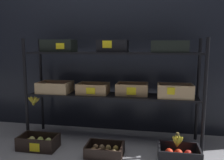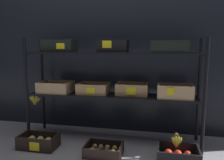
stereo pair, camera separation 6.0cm
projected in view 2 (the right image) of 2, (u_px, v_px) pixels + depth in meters
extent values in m
plane|color=gray|center=(112.00, 139.00, 2.44)|extent=(10.00, 10.00, 0.00)
cube|color=black|center=(119.00, 31.00, 2.63)|extent=(4.15, 0.12, 2.31)
cylinder|color=black|center=(27.00, 90.00, 2.38)|extent=(0.03, 0.03, 1.06)
cylinder|color=black|center=(205.00, 98.00, 2.02)|extent=(0.03, 0.03, 1.06)
cylinder|color=black|center=(43.00, 85.00, 2.70)|extent=(0.03, 0.03, 1.06)
cylinder|color=black|center=(199.00, 91.00, 2.35)|extent=(0.03, 0.03, 1.06)
cube|color=black|center=(112.00, 96.00, 2.37)|extent=(1.72, 0.30, 0.02)
cube|color=black|center=(112.00, 53.00, 2.31)|extent=(1.72, 0.30, 0.02)
cube|color=tan|center=(56.00, 92.00, 2.50)|extent=(0.34, 0.26, 0.01)
cube|color=tan|center=(51.00, 88.00, 2.37)|extent=(0.34, 0.02, 0.10)
cube|color=tan|center=(60.00, 85.00, 2.61)|extent=(0.34, 0.02, 0.10)
cube|color=tan|center=(42.00, 86.00, 2.52)|extent=(0.02, 0.23, 0.10)
cube|color=tan|center=(70.00, 87.00, 2.46)|extent=(0.02, 0.23, 0.10)
sphere|color=red|center=(47.00, 88.00, 2.47)|extent=(0.07, 0.07, 0.07)
sphere|color=red|center=(54.00, 88.00, 2.45)|extent=(0.07, 0.07, 0.07)
sphere|color=red|center=(61.00, 89.00, 2.44)|extent=(0.07, 0.07, 0.07)
sphere|color=red|center=(50.00, 87.00, 2.55)|extent=(0.07, 0.07, 0.07)
sphere|color=red|center=(57.00, 87.00, 2.53)|extent=(0.07, 0.07, 0.07)
sphere|color=red|center=(64.00, 87.00, 2.52)|extent=(0.07, 0.07, 0.07)
cube|color=tan|center=(93.00, 93.00, 2.43)|extent=(0.32, 0.24, 0.01)
cube|color=tan|center=(90.00, 90.00, 2.32)|extent=(0.32, 0.02, 0.10)
cube|color=tan|center=(96.00, 86.00, 2.53)|extent=(0.32, 0.02, 0.10)
cube|color=tan|center=(80.00, 87.00, 2.45)|extent=(0.02, 0.20, 0.10)
cube|color=tan|center=(107.00, 88.00, 2.39)|extent=(0.02, 0.20, 0.10)
sphere|color=#DCBF57|center=(88.00, 89.00, 2.40)|extent=(0.07, 0.07, 0.07)
sphere|color=#D4B252|center=(97.00, 90.00, 2.38)|extent=(0.07, 0.07, 0.07)
sphere|color=#E3B154|center=(89.00, 88.00, 2.46)|extent=(0.07, 0.07, 0.07)
sphere|color=yellow|center=(99.00, 89.00, 2.44)|extent=(0.07, 0.07, 0.07)
cube|color=yellow|center=(91.00, 91.00, 2.31)|extent=(0.09, 0.01, 0.07)
cube|color=tan|center=(132.00, 94.00, 2.37)|extent=(0.32, 0.23, 0.01)
cube|color=tan|center=(131.00, 90.00, 2.26)|extent=(0.32, 0.02, 0.11)
cube|color=tan|center=(133.00, 87.00, 2.47)|extent=(0.32, 0.02, 0.11)
cube|color=tan|center=(118.00, 88.00, 2.40)|extent=(0.02, 0.20, 0.11)
cube|color=tan|center=(147.00, 89.00, 2.33)|extent=(0.02, 0.20, 0.11)
sphere|color=orange|center=(124.00, 91.00, 2.35)|extent=(0.06, 0.06, 0.06)
sphere|color=orange|center=(132.00, 91.00, 2.33)|extent=(0.06, 0.06, 0.06)
sphere|color=orange|center=(139.00, 92.00, 2.31)|extent=(0.06, 0.06, 0.06)
sphere|color=orange|center=(125.00, 90.00, 2.42)|extent=(0.06, 0.06, 0.06)
sphere|color=orange|center=(132.00, 90.00, 2.40)|extent=(0.06, 0.06, 0.06)
sphere|color=orange|center=(140.00, 90.00, 2.38)|extent=(0.06, 0.06, 0.06)
cube|color=yellow|center=(131.00, 91.00, 2.25)|extent=(0.09, 0.01, 0.07)
cube|color=tan|center=(175.00, 97.00, 2.22)|extent=(0.34, 0.22, 0.01)
cube|color=tan|center=(176.00, 93.00, 2.11)|extent=(0.34, 0.02, 0.12)
cube|color=tan|center=(174.00, 89.00, 2.31)|extent=(0.34, 0.02, 0.12)
cube|color=tan|center=(158.00, 90.00, 2.24)|extent=(0.02, 0.19, 0.12)
cube|color=tan|center=(192.00, 91.00, 2.18)|extent=(0.02, 0.19, 0.12)
sphere|color=#661F53|center=(164.00, 94.00, 2.20)|extent=(0.05, 0.05, 0.05)
sphere|color=#642D53|center=(170.00, 95.00, 2.19)|extent=(0.05, 0.05, 0.05)
sphere|color=#5F1C4B|center=(175.00, 95.00, 2.18)|extent=(0.05, 0.05, 0.05)
sphere|color=#64214B|center=(181.00, 95.00, 2.18)|extent=(0.05, 0.05, 0.05)
sphere|color=#672153|center=(186.00, 95.00, 2.16)|extent=(0.05, 0.05, 0.05)
sphere|color=#552148|center=(164.00, 93.00, 2.27)|extent=(0.05, 0.05, 0.05)
sphere|color=#572357|center=(170.00, 93.00, 2.26)|extent=(0.05, 0.05, 0.05)
sphere|color=#572249|center=(175.00, 94.00, 2.25)|extent=(0.05, 0.05, 0.05)
sphere|color=#5D2353|center=(180.00, 94.00, 2.24)|extent=(0.05, 0.05, 0.05)
sphere|color=#56285B|center=(186.00, 94.00, 2.23)|extent=(0.05, 0.05, 0.05)
cube|color=yellow|center=(171.00, 92.00, 2.11)|extent=(0.07, 0.01, 0.08)
cube|color=black|center=(60.00, 51.00, 2.44)|extent=(0.34, 0.20, 0.01)
cube|color=black|center=(56.00, 45.00, 2.34)|extent=(0.34, 0.02, 0.11)
cube|color=black|center=(63.00, 45.00, 2.52)|extent=(0.34, 0.02, 0.11)
cube|color=black|center=(46.00, 45.00, 2.46)|extent=(0.02, 0.17, 0.11)
cube|color=black|center=(74.00, 45.00, 2.39)|extent=(0.02, 0.17, 0.11)
ellipsoid|color=yellow|center=(51.00, 47.00, 2.42)|extent=(0.06, 0.06, 0.08)
ellipsoid|color=yellow|center=(59.00, 47.00, 2.41)|extent=(0.06, 0.06, 0.08)
ellipsoid|color=yellow|center=(66.00, 47.00, 2.38)|extent=(0.06, 0.06, 0.08)
ellipsoid|color=yellow|center=(54.00, 47.00, 2.47)|extent=(0.06, 0.06, 0.08)
ellipsoid|color=yellow|center=(61.00, 47.00, 2.46)|extent=(0.06, 0.06, 0.08)
ellipsoid|color=yellow|center=(68.00, 47.00, 2.44)|extent=(0.06, 0.06, 0.08)
cube|color=yellow|center=(60.00, 46.00, 2.32)|extent=(0.09, 0.01, 0.06)
cube|color=black|center=(113.00, 52.00, 2.32)|extent=(0.30, 0.21, 0.01)
cube|color=black|center=(111.00, 45.00, 2.21)|extent=(0.30, 0.02, 0.11)
cube|color=black|center=(115.00, 46.00, 2.40)|extent=(0.30, 0.02, 0.11)
cube|color=black|center=(99.00, 45.00, 2.34)|extent=(0.02, 0.18, 0.11)
cube|color=black|center=(127.00, 45.00, 2.28)|extent=(0.02, 0.18, 0.11)
sphere|color=orange|center=(108.00, 47.00, 2.29)|extent=(0.07, 0.07, 0.07)
sphere|color=orange|center=(117.00, 47.00, 2.28)|extent=(0.07, 0.07, 0.07)
sphere|color=orange|center=(109.00, 47.00, 2.34)|extent=(0.07, 0.07, 0.07)
sphere|color=orange|center=(118.00, 47.00, 2.33)|extent=(0.07, 0.07, 0.07)
cube|color=yellow|center=(107.00, 44.00, 2.21)|extent=(0.09, 0.00, 0.07)
cube|color=black|center=(169.00, 52.00, 2.16)|extent=(0.34, 0.20, 0.01)
cube|color=black|center=(170.00, 46.00, 2.07)|extent=(0.34, 0.02, 0.10)
cube|color=black|center=(169.00, 46.00, 2.24)|extent=(0.34, 0.02, 0.10)
cube|color=black|center=(152.00, 46.00, 2.19)|extent=(0.02, 0.17, 0.10)
cube|color=black|center=(187.00, 46.00, 2.12)|extent=(0.02, 0.17, 0.10)
sphere|color=#8BC832|center=(160.00, 47.00, 2.15)|extent=(0.07, 0.07, 0.07)
sphere|color=#87BE39|center=(170.00, 47.00, 2.13)|extent=(0.07, 0.07, 0.07)
sphere|color=#96B837|center=(179.00, 47.00, 2.12)|extent=(0.07, 0.07, 0.07)
sphere|color=#97BC48|center=(161.00, 47.00, 2.19)|extent=(0.07, 0.07, 0.07)
sphere|color=#8FB334|center=(169.00, 47.00, 2.19)|extent=(0.07, 0.07, 0.07)
sphere|color=#88B048|center=(178.00, 47.00, 2.16)|extent=(0.07, 0.07, 0.07)
cylinder|color=brown|center=(34.00, 95.00, 2.61)|extent=(0.02, 0.02, 0.02)
ellipsoid|color=yellow|center=(33.00, 100.00, 2.63)|extent=(0.10, 0.03, 0.10)
ellipsoid|color=yellow|center=(34.00, 100.00, 2.63)|extent=(0.07, 0.03, 0.11)
ellipsoid|color=yellow|center=(34.00, 101.00, 2.61)|extent=(0.05, 0.03, 0.11)
ellipsoid|color=yellow|center=(36.00, 100.00, 2.62)|extent=(0.05, 0.03, 0.11)
ellipsoid|color=yellow|center=(36.00, 101.00, 2.61)|extent=(0.08, 0.03, 0.11)
ellipsoid|color=yellow|center=(37.00, 101.00, 2.61)|extent=(0.10, 0.03, 0.09)
cube|color=black|center=(39.00, 147.00, 2.24)|extent=(0.37, 0.21, 0.01)
cube|color=black|center=(33.00, 145.00, 2.14)|extent=(0.37, 0.02, 0.12)
cube|color=black|center=(44.00, 137.00, 2.33)|extent=(0.37, 0.02, 0.12)
cube|color=black|center=(22.00, 139.00, 2.27)|extent=(0.02, 0.18, 0.12)
cube|color=black|center=(55.00, 142.00, 2.20)|extent=(0.02, 0.18, 0.12)
ellipsoid|color=#B8B757|center=(29.00, 142.00, 2.23)|extent=(0.07, 0.07, 0.09)
ellipsoid|color=#B1C358|center=(38.00, 143.00, 2.21)|extent=(0.07, 0.07, 0.09)
ellipsoid|color=#B5C253|center=(45.00, 144.00, 2.19)|extent=(0.07, 0.07, 0.09)
ellipsoid|color=tan|center=(32.00, 140.00, 2.28)|extent=(0.07, 0.07, 0.09)
ellipsoid|color=#ADBC50|center=(41.00, 141.00, 2.27)|extent=(0.07, 0.07, 0.09)
ellipsoid|color=#B1BD61|center=(48.00, 142.00, 2.24)|extent=(0.07, 0.07, 0.09)
cube|color=yellow|center=(34.00, 147.00, 2.13)|extent=(0.10, 0.01, 0.08)
cube|color=black|center=(103.00, 154.00, 2.09)|extent=(0.34, 0.24, 0.01)
cube|color=black|center=(100.00, 155.00, 1.97)|extent=(0.34, 0.02, 0.09)
cube|color=black|center=(106.00, 144.00, 2.20)|extent=(0.34, 0.02, 0.09)
cube|color=black|center=(87.00, 147.00, 2.12)|extent=(0.02, 0.21, 0.09)
cube|color=black|center=(121.00, 151.00, 2.05)|extent=(0.02, 0.21, 0.09)
ellipsoid|color=brown|center=(92.00, 151.00, 2.07)|extent=(0.05, 0.05, 0.07)
ellipsoid|color=brown|center=(99.00, 152.00, 2.06)|extent=(0.05, 0.05, 0.07)
ellipsoid|color=brown|center=(106.00, 153.00, 2.04)|extent=(0.05, 0.05, 0.07)
ellipsoid|color=brown|center=(113.00, 153.00, 2.03)|extent=(0.05, 0.05, 0.07)
ellipsoid|color=brown|center=(95.00, 147.00, 2.15)|extent=(0.05, 0.05, 0.07)
ellipsoid|color=brown|center=(101.00, 148.00, 2.13)|extent=(0.05, 0.05, 0.07)
ellipsoid|color=brown|center=(107.00, 148.00, 2.12)|extent=(0.05, 0.05, 0.07)
ellipsoid|color=brown|center=(115.00, 149.00, 2.11)|extent=(0.05, 0.05, 0.07)
cube|color=black|center=(178.00, 160.00, 1.98)|extent=(0.35, 0.25, 0.01)
cube|color=black|center=(179.00, 160.00, 1.85)|extent=(0.35, 0.02, 0.11)
cube|color=black|center=(177.00, 148.00, 2.08)|extent=(0.35, 0.02, 0.11)
cube|color=black|center=(158.00, 152.00, 2.00)|extent=(0.02, 0.22, 0.11)
cube|color=black|center=(199.00, 156.00, 1.93)|extent=(0.02, 0.22, 0.11)
sphere|color=red|center=(168.00, 157.00, 1.95)|extent=(0.07, 0.07, 0.07)
sphere|color=red|center=(178.00, 158.00, 1.94)|extent=(0.07, 0.07, 0.07)
sphere|color=red|center=(189.00, 159.00, 1.92)|extent=(0.07, 0.07, 0.07)
sphere|color=red|center=(168.00, 153.00, 2.02)|extent=(0.07, 0.07, 0.07)
sphere|color=red|center=(178.00, 154.00, 2.00)|extent=(0.07, 0.07, 0.07)
sphere|color=red|center=(188.00, 155.00, 1.99)|extent=(0.07, 0.07, 0.07)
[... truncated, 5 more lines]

